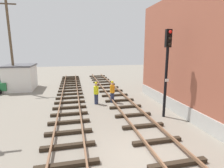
# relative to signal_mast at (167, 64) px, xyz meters

# --- Properties ---
(ground_plane) EXTENTS (80.00, 80.00, 0.00)m
(ground_plane) POSITION_rel_signal_mast_xyz_m (-3.17, -3.86, -3.55)
(ground_plane) COLOR gray
(track_near_building) EXTENTS (2.50, 45.34, 0.32)m
(track_near_building) POSITION_rel_signal_mast_xyz_m (-2.00, -3.86, -3.41)
(track_near_building) COLOR #2D2319
(track_near_building) RESTS_ON ground
(track_centre) EXTENTS (2.50, 45.34, 0.32)m
(track_centre) POSITION_rel_signal_mast_xyz_m (-6.21, -3.86, -3.42)
(track_centre) COLOR #2D2319
(track_centre) RESTS_ON ground
(signal_mast) EXTENTS (0.36, 0.40, 5.68)m
(signal_mast) POSITION_rel_signal_mast_xyz_m (0.00, 0.00, 0.00)
(signal_mast) COLOR black
(signal_mast) RESTS_ON ground
(control_hut) EXTENTS (3.00, 3.80, 2.76)m
(control_hut) POSITION_rel_signal_mast_xyz_m (-11.54, 10.89, -2.16)
(control_hut) COLOR silver
(control_hut) RESTS_ON ground
(utility_pole_far) EXTENTS (1.80, 0.24, 9.17)m
(utility_pole_far) POSITION_rel_signal_mast_xyz_m (-11.90, 9.96, 1.24)
(utility_pole_far) COLOR brown
(utility_pole_far) RESTS_ON ground
(track_worker_foreground) EXTENTS (0.40, 0.40, 1.87)m
(track_worker_foreground) POSITION_rel_signal_mast_xyz_m (-4.06, 3.73, -2.62)
(track_worker_foreground) COLOR #262D4C
(track_worker_foreground) RESTS_ON ground
(track_worker_distant) EXTENTS (0.40, 0.40, 1.87)m
(track_worker_distant) POSITION_rel_signal_mast_xyz_m (-2.67, 3.87, -2.62)
(track_worker_distant) COLOR #262D4C
(track_worker_distant) RESTS_ON ground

